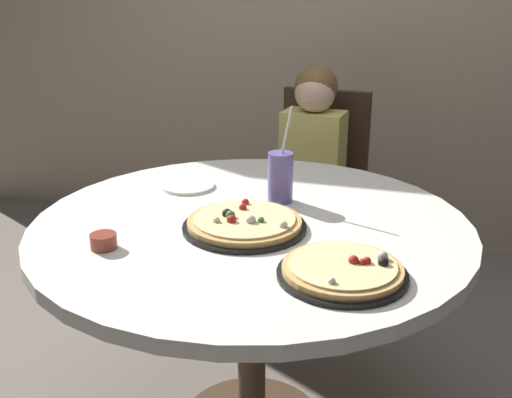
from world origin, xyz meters
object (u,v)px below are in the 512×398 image
(diner_child, at_px, (306,207))
(pizza_cheese, at_px, (343,270))
(dining_table, at_px, (251,249))
(chair_wooden, at_px, (318,184))
(soda_cup, at_px, (280,177))
(sauce_bowl, at_px, (104,241))
(plate_small, at_px, (188,186))
(pizza_veggie, at_px, (243,223))

(diner_child, relative_size, pizza_cheese, 3.44)
(dining_table, bearing_deg, chair_wooden, 89.52)
(diner_child, relative_size, soda_cup, 3.53)
(sauce_bowl, bearing_deg, diner_child, 74.78)
(sauce_bowl, bearing_deg, pizza_cheese, 1.75)
(chair_wooden, xyz_separation_m, plate_small, (-0.30, -0.80, 0.22))
(dining_table, distance_m, pizza_cheese, 0.43)
(dining_table, height_order, pizza_cheese, pizza_cheese)
(chair_wooden, height_order, sauce_bowl, chair_wooden)
(pizza_veggie, bearing_deg, sauce_bowl, -143.49)
(pizza_cheese, bearing_deg, soda_cup, 120.76)
(chair_wooden, distance_m, pizza_cheese, 1.35)
(chair_wooden, bearing_deg, pizza_veggie, -90.71)
(pizza_cheese, bearing_deg, pizza_veggie, 146.44)
(dining_table, height_order, plate_small, plate_small)
(dining_table, height_order, diner_child, diner_child)
(chair_wooden, xyz_separation_m, pizza_cheese, (0.30, -1.30, 0.24))
(diner_child, bearing_deg, sauce_bowl, -105.22)
(dining_table, distance_m, sauce_bowl, 0.45)
(sauce_bowl, bearing_deg, chair_wooden, 76.16)
(plate_small, bearing_deg, diner_child, 64.93)
(diner_child, height_order, pizza_cheese, diner_child)
(pizza_veggie, distance_m, pizza_cheese, 0.38)
(pizza_veggie, xyz_separation_m, sauce_bowl, (-0.31, -0.23, 0.00))
(diner_child, bearing_deg, chair_wooden, 85.07)
(dining_table, xyz_separation_m, soda_cup, (0.04, 0.18, 0.17))
(chair_wooden, bearing_deg, diner_child, -94.93)
(chair_wooden, relative_size, pizza_cheese, 3.02)
(dining_table, bearing_deg, pizza_veggie, -94.29)
(chair_wooden, xyz_separation_m, soda_cup, (0.03, -0.84, 0.30))
(chair_wooden, xyz_separation_m, sauce_bowl, (-0.32, -1.32, 0.24))
(diner_child, relative_size, pizza_veggie, 3.07)
(chair_wooden, relative_size, diner_child, 0.88)
(pizza_cheese, height_order, soda_cup, soda_cup)
(diner_child, xyz_separation_m, plate_small, (-0.29, -0.61, 0.27))
(dining_table, relative_size, soda_cup, 4.19)
(sauce_bowl, relative_size, plate_small, 0.39)
(sauce_bowl, distance_m, plate_small, 0.52)
(sauce_bowl, bearing_deg, soda_cup, 53.26)
(chair_wooden, relative_size, pizza_veggie, 2.69)
(pizza_cheese, bearing_deg, plate_small, 140.48)
(soda_cup, bearing_deg, dining_table, -102.49)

